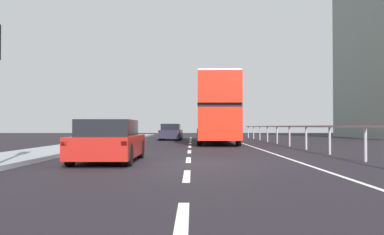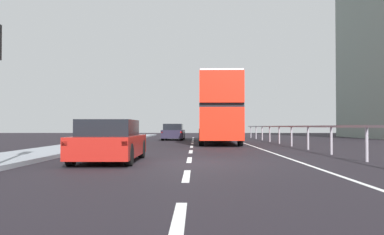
{
  "view_description": "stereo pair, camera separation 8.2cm",
  "coord_description": "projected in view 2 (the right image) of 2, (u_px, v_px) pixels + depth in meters",
  "views": [
    {
      "loc": [
        0.12,
        -13.25,
        1.12
      ],
      "look_at": [
        0.03,
        8.61,
        1.58
      ],
      "focal_mm": 39.8,
      "sensor_mm": 36.0,
      "label": 1
    },
    {
      "loc": [
        0.2,
        -13.25,
        1.12
      ],
      "look_at": [
        0.03,
        8.61,
        1.58
      ],
      "focal_mm": 39.8,
      "sensor_mm": 36.0,
      "label": 2
    }
  ],
  "objects": [
    {
      "name": "lane_paint_markings",
      "position": [
        231.0,
        148.0,
        21.79
      ],
      "size": [
        3.61,
        46.0,
        0.01
      ],
      "color": "silver",
      "rests_on": "ground"
    },
    {
      "name": "bridge_side_railing",
      "position": [
        299.0,
        130.0,
        22.2
      ],
      "size": [
        0.1,
        42.0,
        1.16
      ],
      "color": "gray",
      "rests_on": "ground"
    },
    {
      "name": "near_sidewalk_kerb",
      "position": [
        0.0,
        160.0,
        13.27
      ],
      "size": [
        2.48,
        80.0,
        0.14
      ],
      "primitive_type": "cube",
      "color": "gray",
      "rests_on": "ground"
    },
    {
      "name": "hatchback_car_near",
      "position": [
        110.0,
        141.0,
        13.51
      ],
      "size": [
        1.88,
        4.5,
        1.33
      ],
      "rotation": [
        0.0,
        0.0,
        0.01
      ],
      "color": "maroon",
      "rests_on": "ground"
    },
    {
      "name": "sedan_car_ahead",
      "position": [
        174.0,
        132.0,
        35.26
      ],
      "size": [
        1.81,
        4.59,
        1.34
      ],
      "rotation": [
        0.0,
        0.0,
        -0.02
      ],
      "color": "#211E30",
      "rests_on": "ground"
    },
    {
      "name": "ground_plane",
      "position": [
        189.0,
        164.0,
        13.22
      ],
      "size": [
        75.45,
        120.0,
        0.1
      ],
      "primitive_type": "cube",
      "color": "black"
    },
    {
      "name": "double_decker_bus_red",
      "position": [
        218.0,
        109.0,
        28.57
      ],
      "size": [
        2.69,
        11.43,
        4.28
      ],
      "rotation": [
        0.0,
        0.0,
        -0.02
      ],
      "color": "red",
      "rests_on": "ground"
    }
  ]
}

